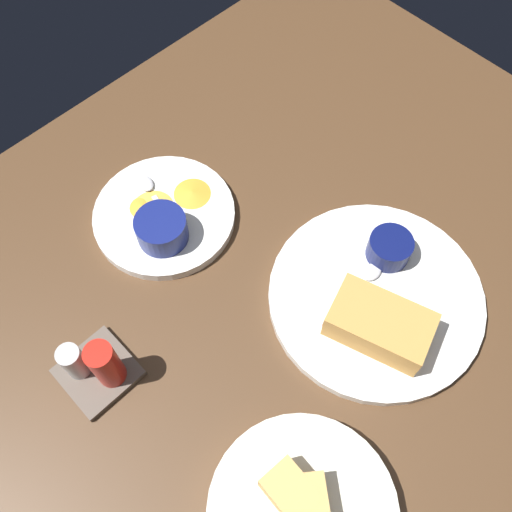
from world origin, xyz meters
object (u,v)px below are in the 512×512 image
Objects in this scene: plate_chips_companion at (164,215)px; bread_basket_rear at (302,510)px; condiment_caddy at (96,366)px; spoon_by_dark_ramekin at (367,278)px; plate_sandwich_main at (376,297)px; ramekin_dark_sauce at (390,248)px; ramekin_light_gravy at (161,228)px; sandwich_half_near at (377,327)px; spoon_by_gravy_ramekin at (149,189)px.

bread_basket_rear is (-42.47, 14.85, 1.09)cm from plate_chips_companion.
spoon_by_dark_ramekin is at bearing -114.17° from condiment_caddy.
plate_sandwich_main is at bearing -67.06° from bread_basket_rear.
ramekin_dark_sauce is 32.40cm from ramekin_light_gravy.
sandwich_half_near is 1.49× the size of spoon_by_gravy_ramekin.
sandwich_half_near is (-3.37, 4.57, 3.20)cm from plate_sandwich_main.
bread_basket_rear reaches higher than spoon_by_dark_ramekin.
spoon_by_dark_ramekin is 31.37cm from plate_chips_companion.
plate_chips_companion is 0.97× the size of bread_basket_rear.
ramekin_light_gravy is 0.34× the size of bread_basket_rear.
ramekin_light_gravy is at bearing 18.54° from sandwich_half_near.
spoon_by_dark_ramekin is at bearing -155.11° from plate_chips_companion.
spoon_by_dark_ramekin is at bearing -159.74° from spoon_by_gravy_ramekin.
sandwich_half_near is 32.84cm from ramekin_light_gravy.
ramekin_dark_sauce is 0.84× the size of ramekin_light_gravy.
plate_sandwich_main is 1.41× the size of plate_chips_companion.
spoon_by_dark_ramekin is 38.07cm from condiment_caddy.
plate_sandwich_main is 33.33cm from plate_chips_companion.
plate_sandwich_main is at bearing -158.24° from plate_chips_companion.
spoon_by_gravy_ramekin is (32.38, 17.30, -1.61)cm from ramekin_dark_sauce.
bread_basket_rear is (-8.15, 22.64, -2.11)cm from sandwich_half_near.
bread_basket_rear is at bearing 113.76° from ramekin_dark_sauce.
ramekin_light_gravy is (24.68, 20.99, 0.27)cm from ramekin_dark_sauce.
bread_basket_rear is 2.31× the size of condiment_caddy.
plate_sandwich_main is 1.36× the size of bread_basket_rear.
bread_basket_rear is (-39.29, 12.19, -1.96)cm from ramekin_light_gravy.
ramekin_light_gravy is (25.25, 15.85, 1.88)cm from spoon_by_dark_ramekin.
sandwich_half_near is at bearing -167.21° from plate_chips_companion.
condiment_caddy is (-12.86, 21.51, 2.61)cm from plate_chips_companion.
ramekin_light_gravy is at bearing 40.38° from ramekin_dark_sauce.
plate_sandwich_main is 3.15× the size of condiment_caddy.
plate_sandwich_main is 2.02× the size of sandwich_half_near.
plate_sandwich_main is at bearing -118.12° from condiment_caddy.
spoon_by_gravy_ramekin is at bearing -12.89° from plate_chips_companion.
plate_sandwich_main is 4.81× the size of ramekin_dark_sauce.
spoon_by_dark_ramekin is (-0.57, 5.13, -1.61)cm from ramekin_dark_sauce.
plate_sandwich_main is at bearing -162.29° from spoon_by_gravy_ramekin.
ramekin_dark_sauce is at bearing -139.62° from ramekin_light_gravy.
plate_chips_companion is 4.77cm from spoon_by_gravy_ramekin.
condiment_caddy is at bearing 127.62° from spoon_by_gravy_ramekin.
condiment_caddy reaches higher than ramekin_light_gravy.
ramekin_dark_sauce is 42.57cm from condiment_caddy.
spoon_by_gravy_ramekin is 1.05× the size of condiment_caddy.
plate_chips_companion is at bearing -39.81° from ramekin_light_gravy.
ramekin_light_gravy is at bearing -62.84° from condiment_caddy.
condiment_caddy is at bearing 120.88° from plate_chips_companion.
spoon_by_dark_ramekin is (5.89, -5.41, -2.04)cm from sandwich_half_near.
sandwich_half_near is at bearing 126.38° from plate_sandwich_main.
sandwich_half_near is 12.37cm from ramekin_dark_sauce.
plate_chips_companion is at bearing 167.11° from spoon_by_gravy_ramekin.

